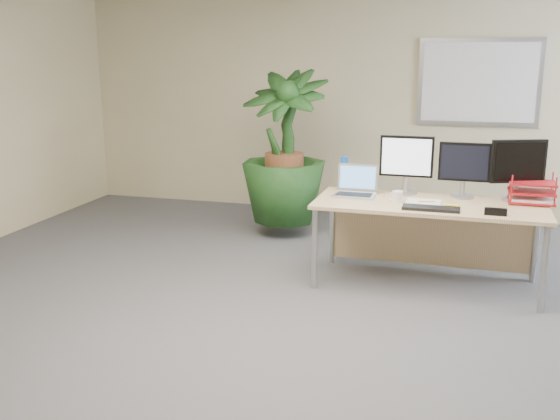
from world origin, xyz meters
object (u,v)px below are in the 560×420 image
(monitor_left, at_px, (406,161))
(desk, at_px, (429,217))
(monitor_right, at_px, (464,166))
(floor_plant, at_px, (284,164))
(laptop, at_px, (356,188))

(monitor_left, bearing_deg, desk, -40.28)
(monitor_left, height_order, monitor_right, monitor_left)
(floor_plant, height_order, monitor_left, floor_plant)
(desk, relative_size, laptop, 5.20)
(desk, xyz_separation_m, monitor_right, (0.25, 0.17, 0.41))
(floor_plant, distance_m, monitor_right, 1.96)
(floor_plant, bearing_deg, monitor_left, -32.86)
(monitor_left, relative_size, monitor_right, 1.08)
(floor_plant, relative_size, monitor_left, 3.05)
(floor_plant, distance_m, monitor_left, 1.55)
(floor_plant, xyz_separation_m, monitor_right, (1.76, -0.85, 0.21))
(monitor_left, height_order, laptop, monitor_left)
(monitor_left, bearing_deg, monitor_right, -1.63)
(monitor_left, xyz_separation_m, laptop, (-0.40, -0.15, -0.22))
(floor_plant, relative_size, laptop, 4.27)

